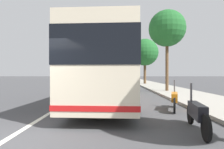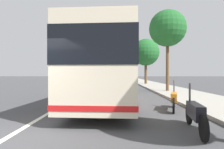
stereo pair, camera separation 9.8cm
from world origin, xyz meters
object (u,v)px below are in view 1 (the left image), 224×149
(car_oncoming, at_px, (85,78))
(motorcycle_far_end, at_px, (174,99))
(roadside_tree_mid_block, at_px, (167,29))
(coach_bus, at_px, (111,67))
(roadside_tree_far_block, at_px, (145,52))
(motorcycle_nearest_curb, at_px, (197,114))
(car_ahead_same_lane, at_px, (111,77))

(car_oncoming, bearing_deg, motorcycle_far_end, 14.06)
(motorcycle_far_end, distance_m, roadside_tree_mid_block, 9.24)
(coach_bus, distance_m, roadside_tree_mid_block, 7.28)
(roadside_tree_far_block, bearing_deg, motorcycle_nearest_curb, 174.35)
(car_ahead_same_lane, xyz_separation_m, roadside_tree_far_block, (-18.12, -5.16, 3.88))
(roadside_tree_mid_block, bearing_deg, car_ahead_same_lane, 9.94)
(motorcycle_far_end, bearing_deg, roadside_tree_far_block, 12.19)
(coach_bus, height_order, roadside_tree_far_block, roadside_tree_far_block)
(coach_bus, relative_size, motorcycle_nearest_curb, 5.83)
(coach_bus, xyz_separation_m, motorcycle_nearest_curb, (-6.13, -2.42, -1.44))
(roadside_tree_mid_block, bearing_deg, car_oncoming, 26.84)
(motorcycle_nearest_curb, distance_m, roadside_tree_mid_block, 11.90)
(coach_bus, height_order, car_ahead_same_lane, coach_bus)
(motorcycle_far_end, bearing_deg, motorcycle_nearest_curb, -169.05)
(car_oncoming, relative_size, roadside_tree_mid_block, 0.63)
(motorcycle_far_end, xyz_separation_m, roadside_tree_far_block, (18.99, -1.82, 4.11))
(coach_bus, relative_size, motorcycle_far_end, 6.24)
(car_ahead_same_lane, distance_m, roadside_tree_mid_block, 30.23)
(motorcycle_nearest_curb, relative_size, motorcycle_far_end, 1.07)
(motorcycle_nearest_curb, bearing_deg, roadside_tree_far_block, 3.74)
(roadside_tree_mid_block, distance_m, roadside_tree_far_block, 11.34)
(car_oncoming, distance_m, car_ahead_same_lane, 10.92)
(coach_bus, xyz_separation_m, roadside_tree_far_block, (15.85, -4.60, 2.66))
(car_ahead_same_lane, relative_size, roadside_tree_mid_block, 0.64)
(motorcycle_far_end, relative_size, roadside_tree_far_block, 0.31)
(motorcycle_nearest_curb, xyz_separation_m, roadside_tree_mid_block, (10.67, -2.17, 4.80))
(motorcycle_nearest_curb, distance_m, car_oncoming, 31.25)
(motorcycle_far_end, relative_size, car_oncoming, 0.46)
(motorcycle_nearest_curb, xyz_separation_m, car_ahead_same_lane, (40.11, 2.99, 0.22))
(roadside_tree_mid_block, xyz_separation_m, roadside_tree_far_block, (11.31, -0.00, -0.69))
(motorcycle_nearest_curb, distance_m, roadside_tree_far_block, 22.47)
(car_ahead_same_lane, height_order, roadside_tree_mid_block, roadside_tree_mid_block)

